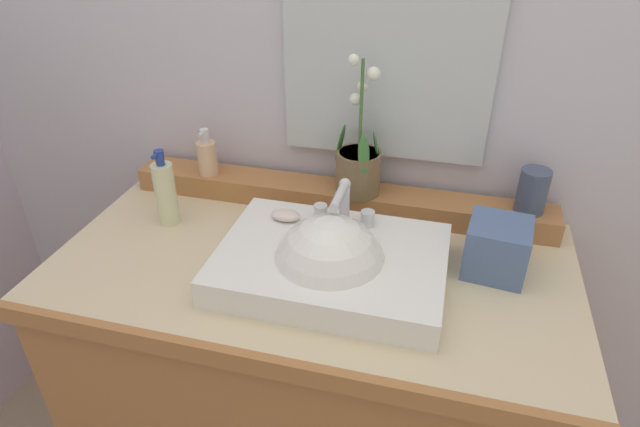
{
  "coord_description": "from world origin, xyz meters",
  "views": [
    {
      "loc": [
        0.27,
        -0.96,
        1.57
      ],
      "look_at": [
        0.02,
        -0.01,
        0.97
      ],
      "focal_mm": 30.01,
      "sensor_mm": 36.0,
      "label": 1
    }
  ],
  "objects_px": {
    "potted_plant": "(359,165)",
    "tissue_box": "(497,248)",
    "sink_basin": "(330,267)",
    "soap_bar": "(286,215)",
    "tumbler_cup": "(533,191)",
    "lotion_bottle": "(166,193)",
    "soap_dispenser": "(207,156)"
  },
  "relations": [
    {
      "from": "soap_dispenser",
      "to": "tumbler_cup",
      "type": "bearing_deg",
      "value": 1.07
    },
    {
      "from": "sink_basin",
      "to": "soap_bar",
      "type": "relative_size",
      "value": 6.97
    },
    {
      "from": "tumbler_cup",
      "to": "potted_plant",
      "type": "bearing_deg",
      "value": -178.41
    },
    {
      "from": "soap_bar",
      "to": "potted_plant",
      "type": "bearing_deg",
      "value": 54.34
    },
    {
      "from": "lotion_bottle",
      "to": "tissue_box",
      "type": "xyz_separation_m",
      "value": [
        0.8,
        0.0,
        -0.03
      ]
    },
    {
      "from": "potted_plant",
      "to": "tumbler_cup",
      "type": "distance_m",
      "value": 0.42
    },
    {
      "from": "lotion_bottle",
      "to": "tumbler_cup",
      "type": "bearing_deg",
      "value": 11.89
    },
    {
      "from": "potted_plant",
      "to": "tissue_box",
      "type": "xyz_separation_m",
      "value": [
        0.34,
        -0.17,
        -0.08
      ]
    },
    {
      "from": "soap_bar",
      "to": "potted_plant",
      "type": "distance_m",
      "value": 0.24
    },
    {
      "from": "soap_bar",
      "to": "potted_plant",
      "type": "relative_size",
      "value": 0.2
    },
    {
      "from": "soap_dispenser",
      "to": "potted_plant",
      "type": "bearing_deg",
      "value": 0.55
    },
    {
      "from": "potted_plant",
      "to": "tissue_box",
      "type": "distance_m",
      "value": 0.39
    },
    {
      "from": "sink_basin",
      "to": "lotion_bottle",
      "type": "height_order",
      "value": "lotion_bottle"
    },
    {
      "from": "potted_plant",
      "to": "soap_dispenser",
      "type": "distance_m",
      "value": 0.42
    },
    {
      "from": "soap_dispenser",
      "to": "tissue_box",
      "type": "height_order",
      "value": "soap_dispenser"
    },
    {
      "from": "potted_plant",
      "to": "tumbler_cup",
      "type": "xyz_separation_m",
      "value": [
        0.42,
        0.01,
        -0.02
      ]
    },
    {
      "from": "soap_dispenser",
      "to": "lotion_bottle",
      "type": "distance_m",
      "value": 0.17
    },
    {
      "from": "potted_plant",
      "to": "tissue_box",
      "type": "relative_size",
      "value": 2.74
    },
    {
      "from": "tissue_box",
      "to": "tumbler_cup",
      "type": "bearing_deg",
      "value": 67.43
    },
    {
      "from": "soap_bar",
      "to": "tissue_box",
      "type": "bearing_deg",
      "value": 1.99
    },
    {
      "from": "tumbler_cup",
      "to": "lotion_bottle",
      "type": "xyz_separation_m",
      "value": [
        -0.87,
        -0.18,
        -0.03
      ]
    },
    {
      "from": "sink_basin",
      "to": "soap_bar",
      "type": "xyz_separation_m",
      "value": [
        -0.13,
        0.11,
        0.05
      ]
    },
    {
      "from": "potted_plant",
      "to": "soap_dispenser",
      "type": "relative_size",
      "value": 2.75
    },
    {
      "from": "soap_dispenser",
      "to": "tumbler_cup",
      "type": "xyz_separation_m",
      "value": [
        0.84,
        0.02,
        0.0
      ]
    },
    {
      "from": "soap_bar",
      "to": "soap_dispenser",
      "type": "distance_m",
      "value": 0.34
    },
    {
      "from": "tumbler_cup",
      "to": "tissue_box",
      "type": "bearing_deg",
      "value": -112.57
    },
    {
      "from": "potted_plant",
      "to": "soap_dispenser",
      "type": "xyz_separation_m",
      "value": [
        -0.42,
        -0.0,
        -0.03
      ]
    },
    {
      "from": "soap_bar",
      "to": "tumbler_cup",
      "type": "relative_size",
      "value": 0.64
    },
    {
      "from": "lotion_bottle",
      "to": "sink_basin",
      "type": "bearing_deg",
      "value": -15.04
    },
    {
      "from": "sink_basin",
      "to": "soap_dispenser",
      "type": "xyz_separation_m",
      "value": [
        -0.42,
        0.29,
        0.08
      ]
    },
    {
      "from": "soap_bar",
      "to": "soap_dispenser",
      "type": "height_order",
      "value": "soap_dispenser"
    },
    {
      "from": "sink_basin",
      "to": "lotion_bottle",
      "type": "xyz_separation_m",
      "value": [
        -0.45,
        0.12,
        0.05
      ]
    }
  ]
}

